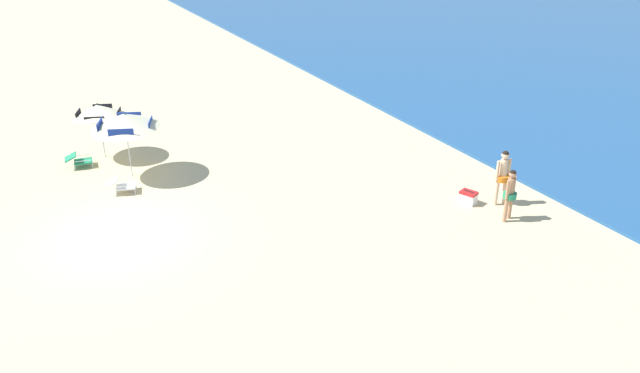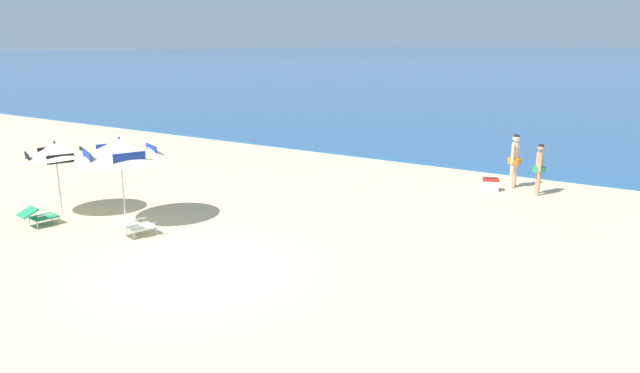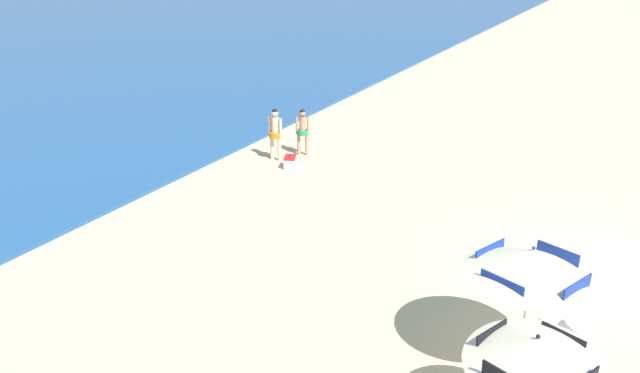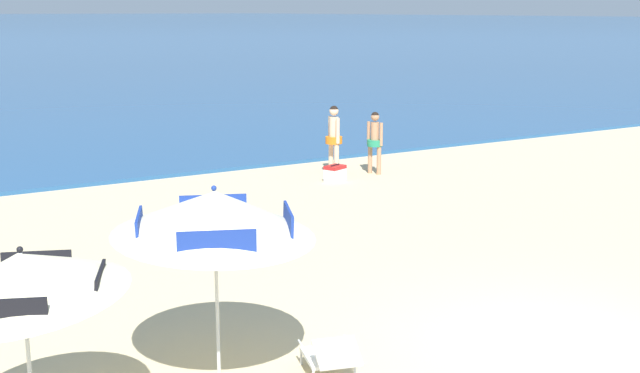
{
  "view_description": "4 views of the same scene",
  "coord_description": "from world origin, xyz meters",
  "px_view_note": "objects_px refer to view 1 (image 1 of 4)",
  "views": [
    {
      "loc": [
        16.34,
        -2.47,
        8.98
      ],
      "look_at": [
        1.12,
        5.76,
        0.73
      ],
      "focal_mm": 35.95,
      "sensor_mm": 36.0,
      "label": 1
    },
    {
      "loc": [
        8.26,
        -7.96,
        4.56
      ],
      "look_at": [
        -0.43,
        5.24,
        0.63
      ],
      "focal_mm": 32.27,
      "sensor_mm": 36.0,
      "label": 2
    },
    {
      "loc": [
        -13.66,
        0.15,
        6.86
      ],
      "look_at": [
        -0.17,
        7.18,
        0.94
      ],
      "focal_mm": 35.36,
      "sensor_mm": 36.0,
      "label": 3
    },
    {
      "loc": [
        -7.44,
        -6.68,
        4.13
      ],
      "look_at": [
        -0.33,
        5.11,
        1.14
      ],
      "focal_mm": 45.87,
      "sensor_mm": 36.0,
      "label": 4
    }
  ],
  "objects_px": {
    "beach_umbrella_striped_main": "(125,121)",
    "lounge_chair_beside_umbrella": "(79,160)",
    "cooler_box": "(468,197)",
    "lounge_chair_under_umbrella": "(121,185)",
    "beach_umbrella_striped_second": "(98,111)",
    "person_standing_near_shore": "(510,191)",
    "person_standing_beside": "(503,174)"
  },
  "relations": [
    {
      "from": "beach_umbrella_striped_main",
      "to": "lounge_chair_under_umbrella",
      "type": "relative_size",
      "value": 3.04
    },
    {
      "from": "lounge_chair_beside_umbrella",
      "to": "cooler_box",
      "type": "distance_m",
      "value": 13.23
    },
    {
      "from": "lounge_chair_under_umbrella",
      "to": "cooler_box",
      "type": "bearing_deg",
      "value": 57.65
    },
    {
      "from": "beach_umbrella_striped_main",
      "to": "person_standing_beside",
      "type": "relative_size",
      "value": 1.72
    },
    {
      "from": "lounge_chair_beside_umbrella",
      "to": "person_standing_beside",
      "type": "height_order",
      "value": "person_standing_beside"
    },
    {
      "from": "beach_umbrella_striped_main",
      "to": "lounge_chair_beside_umbrella",
      "type": "bearing_deg",
      "value": -138.83
    },
    {
      "from": "person_standing_near_shore",
      "to": "beach_umbrella_striped_main",
      "type": "bearing_deg",
      "value": -133.09
    },
    {
      "from": "lounge_chair_beside_umbrella",
      "to": "beach_umbrella_striped_second",
      "type": "bearing_deg",
      "value": 117.32
    },
    {
      "from": "lounge_chair_beside_umbrella",
      "to": "person_standing_near_shore",
      "type": "height_order",
      "value": "person_standing_near_shore"
    },
    {
      "from": "lounge_chair_beside_umbrella",
      "to": "lounge_chair_under_umbrella",
      "type": "bearing_deg",
      "value": 16.73
    },
    {
      "from": "person_standing_beside",
      "to": "cooler_box",
      "type": "height_order",
      "value": "person_standing_beside"
    },
    {
      "from": "lounge_chair_beside_umbrella",
      "to": "person_standing_near_shore",
      "type": "relative_size",
      "value": 0.59
    },
    {
      "from": "person_standing_beside",
      "to": "cooler_box",
      "type": "relative_size",
      "value": 2.99
    },
    {
      "from": "beach_umbrella_striped_main",
      "to": "person_standing_beside",
      "type": "bearing_deg",
      "value": 51.77
    },
    {
      "from": "person_standing_beside",
      "to": "cooler_box",
      "type": "bearing_deg",
      "value": -120.12
    },
    {
      "from": "lounge_chair_under_umbrella",
      "to": "beach_umbrella_striped_main",
      "type": "bearing_deg",
      "value": 152.21
    },
    {
      "from": "beach_umbrella_striped_main",
      "to": "lounge_chair_under_umbrella",
      "type": "xyz_separation_m",
      "value": [
        1.13,
        -0.59,
        -1.69
      ]
    },
    {
      "from": "beach_umbrella_striped_main",
      "to": "lounge_chair_under_umbrella",
      "type": "distance_m",
      "value": 2.11
    },
    {
      "from": "lounge_chair_under_umbrella",
      "to": "cooler_box",
      "type": "relative_size",
      "value": 1.69
    },
    {
      "from": "beach_umbrella_striped_second",
      "to": "lounge_chair_under_umbrella",
      "type": "distance_m",
      "value": 3.58
    },
    {
      "from": "beach_umbrella_striped_main",
      "to": "beach_umbrella_striped_second",
      "type": "bearing_deg",
      "value": -167.9
    },
    {
      "from": "person_standing_beside",
      "to": "beach_umbrella_striped_main",
      "type": "bearing_deg",
      "value": -128.23
    },
    {
      "from": "cooler_box",
      "to": "beach_umbrella_striped_second",
      "type": "bearing_deg",
      "value": -135.03
    },
    {
      "from": "lounge_chair_under_umbrella",
      "to": "person_standing_near_shore",
      "type": "bearing_deg",
      "value": 52.82
    },
    {
      "from": "person_standing_beside",
      "to": "beach_umbrella_striped_second",
      "type": "bearing_deg",
      "value": -134.01
    },
    {
      "from": "beach_umbrella_striped_second",
      "to": "cooler_box",
      "type": "height_order",
      "value": "beach_umbrella_striped_second"
    },
    {
      "from": "beach_umbrella_striped_main",
      "to": "cooler_box",
      "type": "height_order",
      "value": "beach_umbrella_striped_main"
    },
    {
      "from": "beach_umbrella_striped_second",
      "to": "person_standing_near_shore",
      "type": "xyz_separation_m",
      "value": [
        10.48,
        9.38,
        -0.82
      ]
    },
    {
      "from": "lounge_chair_under_umbrella",
      "to": "beach_umbrella_striped_second",
      "type": "bearing_deg",
      "value": 177.55
    },
    {
      "from": "lounge_chair_beside_umbrella",
      "to": "person_standing_beside",
      "type": "xyz_separation_m",
      "value": [
        9.08,
        10.88,
        0.74
      ]
    },
    {
      "from": "beach_umbrella_striped_second",
      "to": "lounge_chair_beside_umbrella",
      "type": "height_order",
      "value": "beach_umbrella_striped_second"
    },
    {
      "from": "cooler_box",
      "to": "lounge_chair_under_umbrella",
      "type": "bearing_deg",
      "value": -122.35
    }
  ]
}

